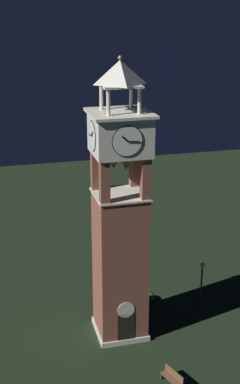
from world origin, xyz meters
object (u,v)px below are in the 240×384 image
Objects in this scene: park_bench at (172,378)px; lamp_post at (202,277)px; trash_bin at (115,283)px; clock_tower at (120,228)px.

park_bench is 0.45× the size of lamp_post.
lamp_post is at bearing -40.12° from trash_bin.
lamp_post is (4.67, 7.14, 2.09)m from park_bench.
clock_tower is 22.52× the size of trash_bin.
clock_tower reaches higher than lamp_post.
clock_tower is at bearing -169.18° from lamp_post.
trash_bin is (-0.52, 11.51, -0.08)m from park_bench.
trash_bin is at bearing 139.88° from lamp_post.
trash_bin is at bearing 79.19° from clock_tower.
clock_tower is at bearing -100.81° from trash_bin.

